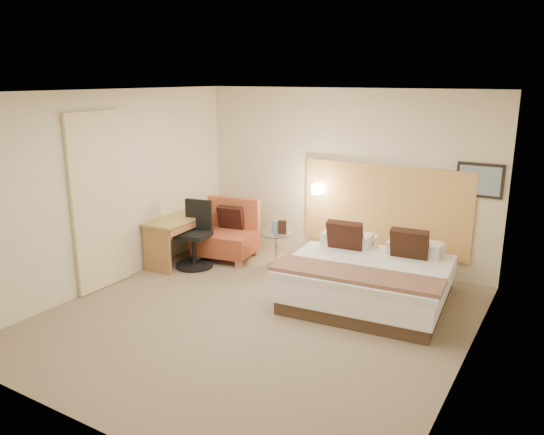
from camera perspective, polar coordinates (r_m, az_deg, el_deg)
The scene contains 20 objects.
floor at distance 6.63m, azimuth -1.63°, elevation -10.75°, with size 4.80×5.00×0.02m, color #806E56.
ceiling at distance 5.98m, azimuth -1.82°, elevation 13.47°, with size 4.80×5.00×0.02m, color silver.
wall_back at distance 8.34m, azimuth 7.61°, elevation 4.36°, with size 4.80×0.02×2.70m, color beige.
wall_front at distance 4.36m, azimuth -19.84°, elevation -6.28°, with size 4.80×0.02×2.70m, color beige.
wall_left at distance 7.70m, azimuth -17.05°, elevation 2.95°, with size 0.02×5.00×2.70m, color beige.
wall_right at distance 5.32m, azimuth 20.79°, elevation -2.58°, with size 0.02×5.00×2.70m, color beige.
headboard_panel at distance 8.14m, azimuth 11.92°, elevation 1.03°, with size 2.60×0.04×1.30m, color tan.
art_frame at distance 7.73m, azimuth 21.45°, elevation 3.75°, with size 0.62×0.03×0.47m, color black.
art_canvas at distance 7.71m, azimuth 21.43°, elevation 3.72°, with size 0.54×0.01×0.39m, color gray.
lamp_arm at distance 8.44m, azimuth 5.14°, elevation 3.17°, with size 0.02×0.02×0.12m, color silver.
lamp_shade at distance 8.39m, azimuth 4.96°, elevation 3.10°, with size 0.15×0.15×0.15m, color #FFEDC6.
curtain at distance 7.53m, azimuth -18.11°, elevation 1.59°, with size 0.06×0.90×2.42m, color beige.
bottle_a at distance 8.11m, azimuth 0.18°, elevation -0.97°, with size 0.06×0.06×0.20m, color #78A8BA.
bottle_b at distance 8.10m, azimuth 0.47°, elevation -1.00°, with size 0.06×0.06×0.20m, color #96C7E8.
menu_folder at distance 8.04m, azimuth 1.11°, elevation -1.04°, with size 0.13×0.05×0.21m, color black.
bed at distance 7.09m, azimuth 10.45°, elevation -6.35°, with size 2.15×2.11×0.98m.
lounge_chair at distance 8.62m, azimuth -4.77°, elevation -1.87°, with size 1.02×0.93×0.94m.
side_table at distance 8.16m, azimuth 0.47°, elevation -3.34°, with size 0.62×0.62×0.54m.
desk at distance 8.43m, azimuth -9.89°, elevation -1.02°, with size 0.61×1.21×0.73m.
desk_chair at distance 8.27m, azimuth -8.27°, elevation -2.42°, with size 0.68×0.68×1.01m.
Camera 1 is at (3.22, -5.03, 2.86)m, focal length 35.00 mm.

